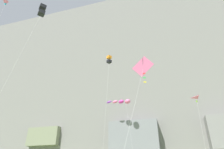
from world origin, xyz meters
name	(u,v)px	position (x,y,z in m)	size (l,w,h in m)	color
cliff_face	(140,88)	(0.02, 58.37, 28.41)	(180.00, 31.77, 56.94)	slate
kite_delta_near_cliff	(199,105)	(12.26, 26.45, 11.09)	(1.47, 3.09, 11.82)	pink
kite_diamond_low_center	(143,68)	(5.82, 18.91, 14.05)	(4.00, 5.50, 15.58)	pink
kite_windsock_low_right	(122,102)	(-1.48, 37.98, 16.89)	(7.50, 6.00, 17.66)	pink
kite_delta_low_left	(7,7)	(-20.07, 19.18, 32.20)	(1.70, 3.10, 33.29)	pink
kite_box_high_left	(109,60)	(-0.58, 25.57, 20.21)	(0.99, 2.24, 20.97)	orange
kite_box_far_right	(42,10)	(-7.37, 14.92, 23.38)	(3.34, 3.62, 24.29)	black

